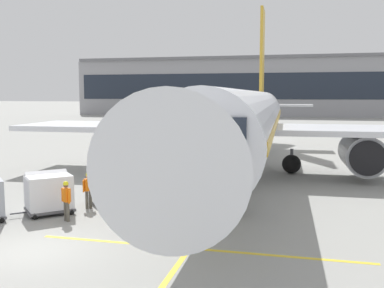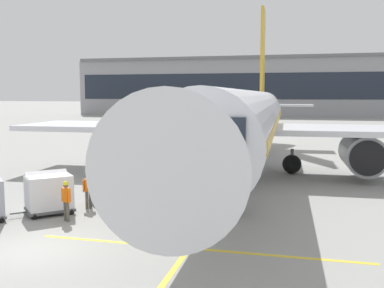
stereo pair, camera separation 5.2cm
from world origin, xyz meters
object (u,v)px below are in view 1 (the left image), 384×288
object	(u,v)px
baggage_cart_lead	(49,192)
ground_crew_marshaller	(118,182)
safety_cone_engine_keepout	(136,166)
ground_crew_by_carts	(66,198)
safety_cone_wingtip	(138,166)
belt_loader	(130,183)
parked_airplane	(247,121)
ground_crew_by_loader	(88,188)

from	to	relation	value
baggage_cart_lead	ground_crew_marshaller	size ratio (longest dim) A/B	1.46
baggage_cart_lead	safety_cone_engine_keepout	bearing A→B (deg)	90.67
ground_crew_by_carts	safety_cone_wingtip	bearing A→B (deg)	96.48
belt_loader	safety_cone_engine_keepout	bearing A→B (deg)	108.74
parked_airplane	ground_crew_marshaller	bearing A→B (deg)	-120.57
belt_loader	ground_crew_by_loader	xyz separation A→B (m)	(-1.32, -2.01, 0.10)
safety_cone_engine_keepout	ground_crew_by_carts	bearing A→B (deg)	-82.89
safety_cone_engine_keepout	parked_airplane	bearing A→B (deg)	5.05
baggage_cart_lead	ground_crew_by_carts	distance (m)	1.71
ground_crew_by_loader	safety_cone_wingtip	distance (m)	10.48
safety_cone_wingtip	ground_crew_by_loader	bearing A→B (deg)	-82.53
baggage_cart_lead	ground_crew_by_carts	bearing A→B (deg)	-33.73
safety_cone_engine_keepout	ground_crew_marshaller	bearing A→B (deg)	-75.08
baggage_cart_lead	safety_cone_engine_keepout	distance (m)	11.54
ground_crew_marshaller	belt_loader	bearing A→B (deg)	29.69
ground_crew_by_carts	belt_loader	bearing A→B (deg)	73.30
safety_cone_wingtip	ground_crew_by_carts	bearing A→B (deg)	-83.52
belt_loader	baggage_cart_lead	size ratio (longest dim) A/B	1.85
safety_cone_wingtip	safety_cone_engine_keepout	bearing A→B (deg)	-149.07
parked_airplane	ground_crew_marshaller	size ratio (longest dim) A/B	24.28
ground_crew_by_loader	safety_cone_engine_keepout	xyz separation A→B (m)	(-1.49, 10.29, -0.64)
ground_crew_by_loader	safety_cone_wingtip	xyz separation A→B (m)	(-1.36, 10.37, -0.68)
baggage_cart_lead	ground_crew_marshaller	xyz separation A→B (m)	(2.15, 2.94, -0.00)
ground_crew_by_carts	safety_cone_wingtip	xyz separation A→B (m)	(-1.42, 12.54, -0.68)
baggage_cart_lead	ground_crew_by_loader	bearing A→B (deg)	42.20
parked_airplane	ground_crew_by_carts	bearing A→B (deg)	-115.26
parked_airplane	ground_crew_by_loader	distance (m)	12.90
belt_loader	baggage_cart_lead	xyz separation A→B (m)	(-2.68, -3.24, 0.10)
ground_crew_by_carts	safety_cone_wingtip	distance (m)	12.64
ground_crew_by_carts	ground_crew_marshaller	world-z (taller)	same
safety_cone_engine_keepout	baggage_cart_lead	bearing A→B (deg)	-89.33
ground_crew_marshaller	baggage_cart_lead	bearing A→B (deg)	-126.22
safety_cone_engine_keepout	safety_cone_wingtip	size ratio (longest dim) A/B	1.12
ground_crew_marshaller	safety_cone_engine_keepout	size ratio (longest dim) A/B	2.39
ground_crew_by_carts	baggage_cart_lead	bearing A→B (deg)	146.27
ground_crew_by_loader	ground_crew_by_carts	size ratio (longest dim) A/B	1.00
safety_cone_wingtip	parked_airplane	bearing A→B (deg)	4.55
belt_loader	ground_crew_by_carts	distance (m)	4.37
ground_crew_by_carts	ground_crew_marshaller	bearing A→B (deg)	79.33
parked_airplane	ground_crew_marshaller	world-z (taller)	parked_airplane
safety_cone_wingtip	belt_loader	bearing A→B (deg)	-72.22
baggage_cart_lead	ground_crew_by_carts	xyz separation A→B (m)	(1.42, -0.95, -0.00)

